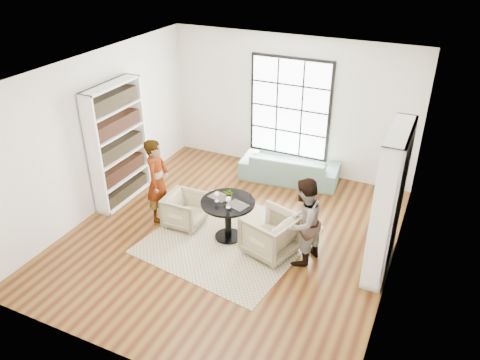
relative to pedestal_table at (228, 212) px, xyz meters
The scene contains 16 objects.
ground 0.55m from the pedestal_table, 71.94° to the left, with size 6.00×6.00×0.00m, color brown.
room_shell 0.93m from the pedestal_table, 88.28° to the left, with size 6.00×6.01×6.00m.
rug 0.55m from the pedestal_table, 59.83° to the right, with size 2.56×2.56×0.01m, color tan.
pedestal_table is the anchor object (origin of this frame).
sofa 2.53m from the pedestal_table, 84.06° to the left, with size 2.10×0.82×0.61m, color #739A94.
armchair_left 0.94m from the pedestal_table, behind, with size 0.67×0.69×0.62m, color tan.
armchair_right 0.85m from the pedestal_table, ahead, with size 0.79×0.82×0.74m, color tan.
person_left 1.48m from the pedestal_table, behind, with size 0.59×0.39×1.62m, color gray.
person_right 1.40m from the pedestal_table, ahead, with size 0.74×0.58×1.53m, color gray.
placemat_left 0.30m from the pedestal_table, 160.38° to the left, with size 0.34×0.26×0.01m, color #282622.
placemat_right 0.30m from the pedestal_table, 13.24° to the right, with size 0.34×0.26×0.01m, color #282622.
cutlery_left 0.31m from the pedestal_table, 160.38° to the left, with size 0.14×0.22×0.01m, color silver, non-canonical shape.
cutlery_right 0.30m from the pedestal_table, 13.24° to the right, with size 0.14×0.22×0.01m, color silver, non-canonical shape.
wine_glass_left 0.39m from the pedestal_table, 156.26° to the right, with size 0.08×0.08×0.18m.
wine_glass_right 0.41m from the pedestal_table, 61.91° to the right, with size 0.10×0.10×0.21m.
flower_centerpiece 0.32m from the pedestal_table, 97.53° to the left, with size 0.19×0.16×0.21m, color gray.
Camera 1 is at (3.06, -6.20, 4.95)m, focal length 35.00 mm.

